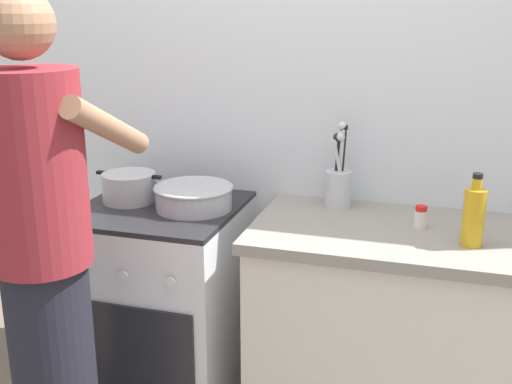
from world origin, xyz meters
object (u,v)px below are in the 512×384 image
spice_bottle (421,217)px  person (46,275)px  mixing_bowl (194,196)px  utensil_crock (338,183)px  pot (129,187)px  stove_range (164,311)px  oil_bottle (474,216)px

spice_bottle → person: bearing=-148.9°
mixing_bowl → utensil_crock: 0.56m
pot → mixing_bowl: size_ratio=0.91×
mixing_bowl → spice_bottle: (0.84, 0.03, -0.01)m
pot → spice_bottle: bearing=0.7°
stove_range → oil_bottle: (1.14, -0.08, 0.55)m
stove_range → utensil_crock: size_ratio=2.72×
utensil_crock → spice_bottle: 0.36m
pot → utensil_crock: (0.80, 0.17, 0.04)m
mixing_bowl → utensil_crock: utensil_crock is taller
pot → person: (0.04, -0.63, -0.10)m
pot → utensil_crock: utensil_crock is taller
mixing_bowl → person: size_ratio=0.18×
spice_bottle → pot: bearing=-179.3°
stove_range → person: (-0.10, -0.61, 0.41)m
pot → utensil_crock: bearing=12.1°
mixing_bowl → spice_bottle: 0.84m
stove_range → pot: 0.53m
utensil_crock → oil_bottle: (0.48, -0.28, 0.01)m
stove_range → spice_bottle: bearing=2.4°
mixing_bowl → spice_bottle: size_ratio=3.81×
utensil_crock → person: 1.11m
utensil_crock → oil_bottle: utensil_crock is taller
mixing_bowl → person: 0.67m
utensil_crock → spice_bottle: utensil_crock is taller
spice_bottle → oil_bottle: size_ratio=0.33×
stove_range → utensil_crock: utensil_crock is taller
oil_bottle → person: (-1.24, -0.52, -0.14)m
utensil_crock → spice_bottle: size_ratio=4.14×
stove_range → mixing_bowl: size_ratio=2.96×
mixing_bowl → person: person is taller
spice_bottle → person: (-1.07, -0.65, -0.08)m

